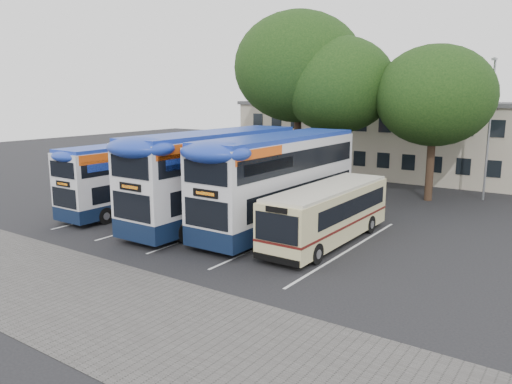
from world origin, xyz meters
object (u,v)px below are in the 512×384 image
object	(u,v)px
tree_left	(298,67)
bus_single	(329,211)
tree_mid	(338,85)
bus_dd_mid	(216,173)
bus_dd_right	(280,178)
tree_right	(435,96)
lamp_post	(490,122)
bus_dd_left	(136,174)

from	to	relation	value
tree_left	bus_single	size ratio (longest dim) A/B	1.42
tree_mid	bus_dd_mid	xyz separation A→B (m)	(-1.47, -11.55, -4.74)
bus_dd_mid	bus_dd_right	size ratio (longest dim) A/B	1.02
tree_left	bus_dd_right	world-z (taller)	tree_left
tree_mid	tree_right	bearing A→B (deg)	6.54
lamp_post	tree_right	distance (m)	3.99
lamp_post	tree_mid	world-z (taller)	tree_mid
tree_left	tree_right	size ratio (longest dim) A/B	1.28
tree_right	bus_dd_left	bearing A→B (deg)	-136.29
bus_dd_left	bus_dd_right	xyz separation A→B (m)	(9.12, 1.42, 0.44)
lamp_post	bus_dd_right	size ratio (longest dim) A/B	0.78
bus_dd_mid	bus_single	xyz separation A→B (m)	(6.68, 0.06, -1.18)
lamp_post	bus_dd_left	world-z (taller)	lamp_post
tree_right	bus_dd_left	distance (m)	19.13
lamp_post	bus_dd_mid	distance (m)	18.14
tree_mid	bus_single	xyz separation A→B (m)	(5.21, -11.49, -5.92)
tree_right	bus_dd_mid	distance (m)	15.10
lamp_post	tree_left	xyz separation A→B (m)	(-12.54, -2.70, 3.65)
tree_mid	bus_dd_right	size ratio (longest dim) A/B	0.93
tree_left	bus_dd_left	bearing A→B (deg)	-107.43
tree_mid	bus_dd_mid	bearing A→B (deg)	-97.24
tree_right	bus_dd_mid	world-z (taller)	tree_right
lamp_post	bus_dd_mid	xyz separation A→B (m)	(-10.77, -14.40, -2.39)
tree_right	tree_left	bearing A→B (deg)	-176.58
bus_single	bus_dd_mid	bearing A→B (deg)	-179.49
tree_right	bus_dd_mid	size ratio (longest dim) A/B	0.84
tree_left	tree_mid	world-z (taller)	tree_left
tree_mid	bus_dd_left	world-z (taller)	tree_mid
lamp_post	tree_left	bearing A→B (deg)	-167.86
tree_left	tree_right	distance (m)	9.81
tree_mid	lamp_post	bearing A→B (deg)	17.05
tree_right	bus_dd_mid	bearing A→B (deg)	-122.49
tree_left	bus_dd_left	world-z (taller)	tree_left
bus_dd_left	tree_mid	bearing A→B (deg)	59.67
lamp_post	bus_single	world-z (taller)	lamp_post
tree_mid	bus_dd_right	bearing A→B (deg)	-79.23
tree_mid	bus_dd_mid	distance (m)	12.57
tree_left	tree_mid	xyz separation A→B (m)	(3.24, -0.15, -1.30)
bus_dd_right	tree_right	bearing A→B (deg)	69.31
tree_mid	bus_dd_left	distance (m)	14.98
bus_single	tree_right	bearing A→B (deg)	84.69
bus_single	tree_left	bearing A→B (deg)	125.97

